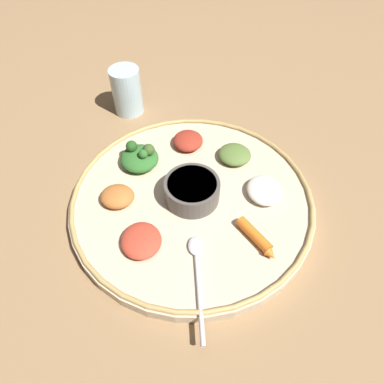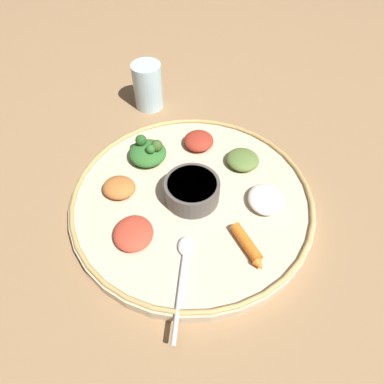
{
  "view_description": "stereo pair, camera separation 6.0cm",
  "coord_description": "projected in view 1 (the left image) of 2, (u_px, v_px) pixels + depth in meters",
  "views": [
    {
      "loc": [
        -0.29,
        -0.25,
        0.5
      ],
      "look_at": [
        0.0,
        0.0,
        0.04
      ],
      "focal_mm": 33.17,
      "sensor_mm": 36.0,
      "label": 1
    },
    {
      "loc": [
        -0.25,
        -0.29,
        0.5
      ],
      "look_at": [
        0.0,
        0.0,
        0.04
      ],
      "focal_mm": 33.17,
      "sensor_mm": 36.0,
      "label": 2
    }
  ],
  "objects": [
    {
      "name": "platter_rim",
      "position": [
        192.0,
        196.0,
        0.61
      ],
      "size": [
        0.41,
        0.41,
        0.01
      ],
      "primitive_type": "torus",
      "color": "tan",
      "rests_on": "platter"
    },
    {
      "name": "carrot_near_spoon",
      "position": [
        255.0,
        239.0,
        0.55
      ],
      "size": [
        0.04,
        0.08,
        0.02
      ],
      "color": "orange",
      "rests_on": "platter"
    },
    {
      "name": "mound_rice_white",
      "position": [
        264.0,
        190.0,
        0.61
      ],
      "size": [
        0.09,
        0.09,
        0.02
      ],
      "primitive_type": "ellipsoid",
      "rotation": [
        0.0,
        0.0,
        4.05
      ],
      "color": "silver",
      "rests_on": "platter"
    },
    {
      "name": "mound_berbere_red",
      "position": [
        140.0,
        239.0,
        0.54
      ],
      "size": [
        0.09,
        0.09,
        0.02
      ],
      "primitive_type": "ellipsoid",
      "rotation": [
        0.0,
        0.0,
        0.93
      ],
      "color": "#B73D28",
      "rests_on": "platter"
    },
    {
      "name": "platter",
      "position": [
        192.0,
        201.0,
        0.62
      ],
      "size": [
        0.42,
        0.42,
        0.02
      ],
      "primitive_type": "cylinder",
      "color": "#C6B293",
      "rests_on": "ground_plane"
    },
    {
      "name": "spoon",
      "position": [
        197.0,
        269.0,
        0.52
      ],
      "size": [
        0.13,
        0.12,
        0.01
      ],
      "color": "silver",
      "rests_on": "platter"
    },
    {
      "name": "center_bowl",
      "position": [
        192.0,
        190.0,
        0.59
      ],
      "size": [
        0.09,
        0.09,
        0.04
      ],
      "color": "#4C4742",
      "rests_on": "platter"
    },
    {
      "name": "mound_beet",
      "position": [
        188.0,
        141.0,
        0.69
      ],
      "size": [
        0.08,
        0.08,
        0.02
      ],
      "primitive_type": "ellipsoid",
      "rotation": [
        0.0,
        0.0,
        0.81
      ],
      "color": "maroon",
      "rests_on": "platter"
    },
    {
      "name": "mound_collards",
      "position": [
        236.0,
        155.0,
        0.66
      ],
      "size": [
        0.07,
        0.08,
        0.02
      ],
      "primitive_type": "ellipsoid",
      "rotation": [
        0.0,
        0.0,
        1.87
      ],
      "color": "#567033",
      "rests_on": "platter"
    },
    {
      "name": "drinking_glass",
      "position": [
        127.0,
        94.0,
        0.77
      ],
      "size": [
        0.06,
        0.06,
        0.1
      ],
      "color": "silver",
      "rests_on": "ground_plane"
    },
    {
      "name": "ground_plane",
      "position": [
        192.0,
        205.0,
        0.63
      ],
      "size": [
        2.4,
        2.4,
        0.0
      ],
      "primitive_type": "plane",
      "color": "olive"
    },
    {
      "name": "mound_chickpea",
      "position": [
        117.0,
        196.0,
        0.6
      ],
      "size": [
        0.07,
        0.08,
        0.02
      ],
      "primitive_type": "ellipsoid",
      "rotation": [
        0.0,
        0.0,
        5.27
      ],
      "color": "#B2662D",
      "rests_on": "platter"
    },
    {
      "name": "greens_pile",
      "position": [
        141.0,
        156.0,
        0.65
      ],
      "size": [
        0.09,
        0.09,
        0.05
      ],
      "color": "#2D6628",
      "rests_on": "platter"
    }
  ]
}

